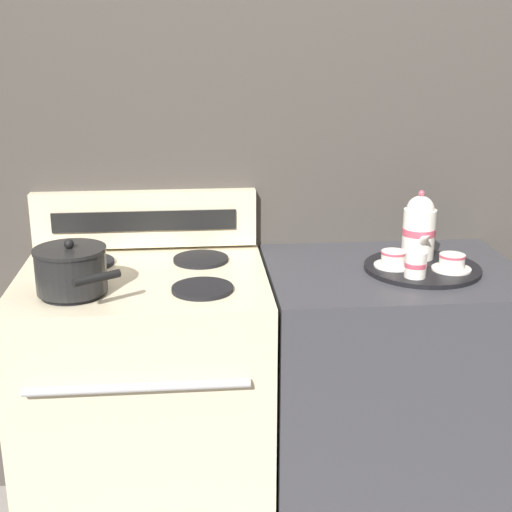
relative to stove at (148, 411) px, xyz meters
The scene contains 10 objects.
wall_back 0.82m from the stove, 39.51° to the left, with size 6.00×0.05×2.20m.
stove is the anchor object (origin of this frame).
control_panel 0.63m from the stove, 90.00° to the left, with size 0.74×0.05×0.19m.
side_counter 0.78m from the stove, ahead, with size 0.79×0.61×0.92m.
saucepan 0.58m from the stove, 142.61° to the right, with size 0.25×0.28×0.15m.
serving_tray 0.98m from the stove, ahead, with size 0.36×0.36×0.01m.
teapot 1.04m from the stove, ahead, with size 0.10×0.17×0.22m.
teacup_left 0.92m from the stove, ahead, with size 0.12×0.12×0.05m.
teacup_right 1.06m from the stove, ahead, with size 0.12×0.12×0.05m.
creamer_jug 0.96m from the stove, ahead, with size 0.07×0.07×0.08m.
Camera 1 is at (-0.24, -2.04, 1.63)m, focal length 50.00 mm.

